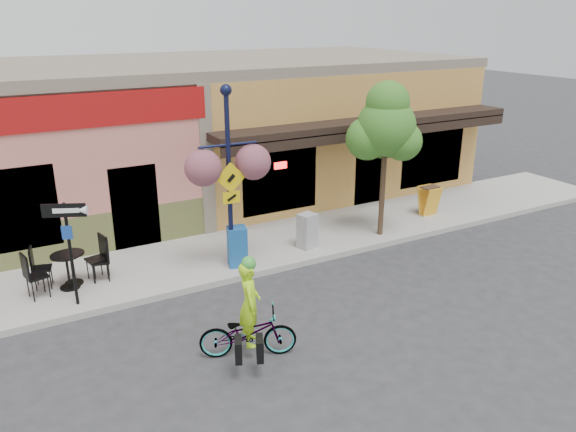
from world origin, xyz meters
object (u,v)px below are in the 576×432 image
object	(u,v)px
one_way_sign	(71,255)
newspaper_box_grey	(307,231)
cyclist_rider	(250,316)
newspaper_box_blue	(237,246)
street_tree	(384,160)
building	(190,129)
bicycle	(248,333)
lamp_post	(229,181)

from	to	relation	value
one_way_sign	newspaper_box_grey	xyz separation A→B (m)	(5.76, 0.29, -0.66)
cyclist_rider	newspaper_box_blue	distance (m)	3.59
newspaper_box_blue	newspaper_box_grey	size ratio (longest dim) A/B	1.07
newspaper_box_grey	street_tree	world-z (taller)	street_tree
building	newspaper_box_blue	size ratio (longest dim) A/B	18.59
cyclist_rider	newspaper_box_grey	xyz separation A→B (m)	(3.28, 3.51, -0.19)
one_way_sign	newspaper_box_grey	size ratio (longest dim) A/B	2.43
building	newspaper_box_grey	distance (m)	6.56
one_way_sign	newspaper_box_blue	world-z (taller)	one_way_sign
newspaper_box_grey	building	bearing A→B (deg)	83.46
bicycle	lamp_post	world-z (taller)	lamp_post
newspaper_box_grey	street_tree	xyz separation A→B (m)	(2.25, -0.16, 1.64)
cyclist_rider	newspaper_box_blue	xyz separation A→B (m)	(1.25, 3.36, -0.16)
bicycle	one_way_sign	distance (m)	4.11
cyclist_rider	lamp_post	world-z (taller)	lamp_post
cyclist_rider	lamp_post	bearing A→B (deg)	5.03
building	bicycle	distance (m)	10.29
lamp_post	cyclist_rider	bearing A→B (deg)	-105.70
lamp_post	newspaper_box_blue	xyz separation A→B (m)	(0.17, 0.05, -1.67)
building	street_tree	xyz separation A→B (m)	(3.06, -6.46, 0.00)
bicycle	street_tree	bearing A→B (deg)	-35.91
newspaper_box_grey	newspaper_box_blue	bearing A→B (deg)	170.22
lamp_post	street_tree	bearing A→B (deg)	2.81
newspaper_box_blue	street_tree	size ratio (longest dim) A/B	0.23
bicycle	newspaper_box_grey	distance (m)	4.84
building	bicycle	xyz separation A→B (m)	(-2.52, -9.81, -1.79)
newspaper_box_grey	cyclist_rider	bearing A→B (deg)	-146.94
one_way_sign	newspaper_box_grey	distance (m)	5.80
building	cyclist_rider	distance (m)	10.22
lamp_post	street_tree	size ratio (longest dim) A/B	1.03
building	newspaper_box_blue	xyz separation A→B (m)	(-1.22, -6.45, -1.61)
newspaper_box_blue	one_way_sign	bearing A→B (deg)	-163.96
one_way_sign	newspaper_box_blue	bearing A→B (deg)	25.74
lamp_post	newspaper_box_blue	bearing A→B (deg)	18.58
one_way_sign	street_tree	distance (m)	8.06
building	newspaper_box_grey	size ratio (longest dim) A/B	19.83
lamp_post	newspaper_box_grey	size ratio (longest dim) A/B	4.71
newspaper_box_blue	newspaper_box_grey	xyz separation A→B (m)	(2.03, 0.14, -0.03)
newspaper_box_blue	lamp_post	bearing A→B (deg)	-149.96
one_way_sign	street_tree	bearing A→B (deg)	24.45
one_way_sign	newspaper_box_grey	bearing A→B (deg)	26.40
lamp_post	newspaper_box_grey	world-z (taller)	lamp_post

